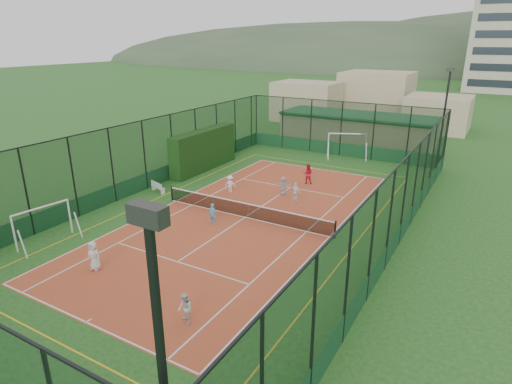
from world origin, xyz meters
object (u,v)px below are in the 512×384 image
(child_near_left, at_px, (94,256))
(child_near_mid, at_px, (213,214))
(child_far_back, at_px, (283,186))
(coach, at_px, (308,174))
(floodlight_ne, at_px, (443,121))
(child_far_left, at_px, (230,184))
(clubhouse, at_px, (357,129))
(futsal_goal_far, at_px, (347,146))
(futsal_goal_near, at_px, (43,225))
(white_bench, at_px, (158,187))
(child_near_right, at_px, (185,309))
(child_far_right, at_px, (296,192))

(child_near_left, height_order, child_near_mid, child_near_left)
(child_far_back, distance_m, coach, 3.20)
(floodlight_ne, bearing_deg, child_far_left, -131.78)
(clubhouse, bearing_deg, futsal_goal_far, -81.74)
(futsal_goal_near, bearing_deg, clubhouse, -5.53)
(floodlight_ne, bearing_deg, coach, -132.38)
(white_bench, distance_m, child_near_right, 15.57)
(child_far_left, bearing_deg, child_near_mid, 94.26)
(coach, bearing_deg, futsal_goal_far, -110.97)
(child_far_right, bearing_deg, child_far_back, -18.60)
(white_bench, xyz_separation_m, child_far_left, (4.55, 2.48, 0.24))
(floodlight_ne, xyz_separation_m, child_near_mid, (-9.79, -18.34, -3.49))
(child_far_back, bearing_deg, child_near_right, 97.43)
(child_near_right, bearing_deg, child_far_right, 131.49)
(floodlight_ne, bearing_deg, child_far_right, -119.16)
(child_far_right, bearing_deg, child_near_right, 109.89)
(child_far_left, bearing_deg, child_near_left, 73.61)
(child_near_mid, relative_size, child_near_right, 0.97)
(child_near_right, bearing_deg, clubhouse, 130.04)
(futsal_goal_near, bearing_deg, coach, -18.57)
(child_near_left, bearing_deg, clubhouse, 77.20)
(futsal_goal_far, distance_m, child_near_right, 26.67)
(child_near_mid, distance_m, child_far_right, 6.33)
(futsal_goal_near, distance_m, coach, 18.17)
(futsal_goal_near, height_order, child_far_left, futsal_goal_near)
(child_near_left, bearing_deg, floodlight_ne, 58.29)
(child_near_left, bearing_deg, child_far_right, 63.43)
(floodlight_ne, xyz_separation_m, child_far_back, (-8.38, -11.83, -3.45))
(child_near_left, height_order, child_far_right, child_near_left)
(futsal_goal_far, xyz_separation_m, child_far_right, (0.76, -12.60, -0.42))
(floodlight_ne, distance_m, white_bench, 23.04)
(white_bench, xyz_separation_m, child_far_back, (8.02, 3.92, 0.28))
(floodlight_ne, height_order, child_near_right, floodlight_ne)
(white_bench, xyz_separation_m, child_far_right, (9.35, 3.12, 0.29))
(clubhouse, distance_m, futsal_goal_near, 31.18)
(white_bench, bearing_deg, child_near_mid, -4.10)
(clubhouse, relative_size, coach, 10.02)
(child_near_left, bearing_deg, child_far_back, 69.64)
(floodlight_ne, bearing_deg, child_near_right, -101.10)
(child_near_left, bearing_deg, coach, 70.48)
(floodlight_ne, relative_size, child_near_left, 5.71)
(futsal_goal_near, distance_m, child_far_left, 12.36)
(white_bench, bearing_deg, child_far_back, 43.31)
(child_far_back, bearing_deg, child_far_right, 144.32)
(child_far_right, distance_m, coach, 4.06)
(child_near_left, height_order, child_far_left, child_near_left)
(clubhouse, distance_m, child_far_right, 18.12)
(white_bench, height_order, child_far_right, child_far_right)
(child_far_back, bearing_deg, coach, -103.10)
(floodlight_ne, relative_size, child_near_right, 6.40)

